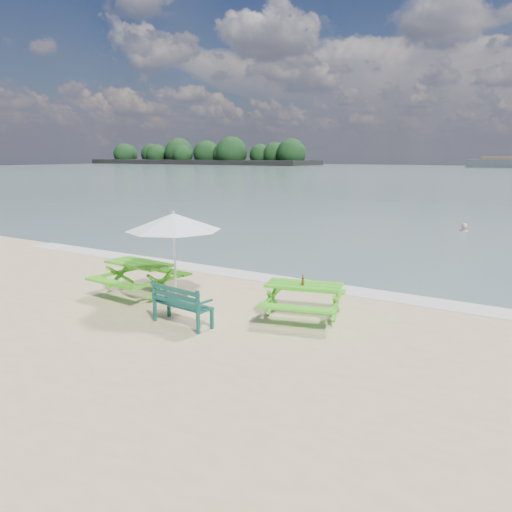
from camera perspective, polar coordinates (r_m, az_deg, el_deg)
The scene contains 9 objects.
foam_strip at distance 14.11m, azimuth 3.39°, elevation -2.84°, with size 22.00×0.90×0.01m, color silver.
island_headland at distance 187.89m, azimuth -6.58°, elevation 11.39°, with size 90.00×22.00×7.60m.
picnic_table_left at distance 12.95m, azimuth -13.13°, elevation -2.61°, with size 1.93×2.11×0.85m.
picnic_table_right at distance 10.91m, azimuth 5.47°, elevation -5.22°, with size 2.02×2.15×0.77m.
park_bench at distance 10.59m, azimuth -8.36°, elevation -6.43°, with size 1.43×0.62×0.85m.
side_table at distance 12.02m, azimuth -9.12°, elevation -4.82°, with size 0.54×0.54×0.29m.
patio_umbrella at distance 11.65m, azimuth -9.41°, elevation 3.88°, with size 2.71×2.71×2.18m.
beer_bottle at distance 10.69m, azimuth 5.37°, elevation -2.92°, with size 0.06×0.06×0.23m.
swimmer at distance 25.32m, azimuth 22.61°, elevation 1.74°, with size 0.66×0.53×1.58m.
Camera 1 is at (6.49, -7.42, 3.51)m, focal length 35.00 mm.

